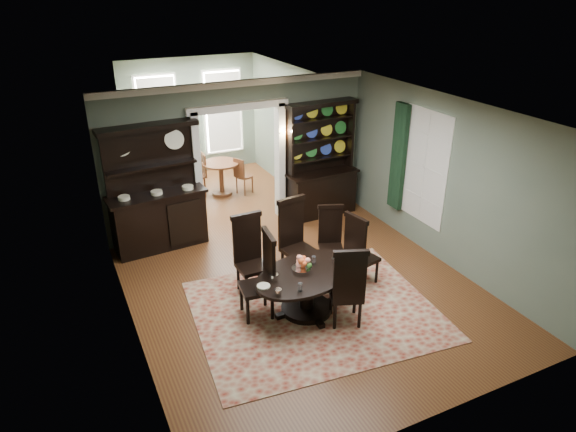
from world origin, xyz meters
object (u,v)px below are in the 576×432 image
sideboard (157,206)px  parlor_table (221,174)px  dining_table (307,284)px  welsh_dresser (321,175)px

sideboard → parlor_table: size_ratio=2.74×
dining_table → parlor_table: (0.38, 5.13, 0.03)m
sideboard → welsh_dresser: 3.54m
dining_table → sideboard: bearing=99.8°
dining_table → parlor_table: size_ratio=2.36×
dining_table → parlor_table: bearing=69.6°
welsh_dresser → parlor_table: size_ratio=2.83×
dining_table → sideboard: size_ratio=0.86×
dining_table → sideboard: 3.54m
dining_table → parlor_table: parlor_table is taller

